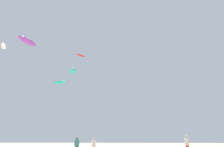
{
  "coord_description": "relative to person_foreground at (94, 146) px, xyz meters",
  "views": [
    {
      "loc": [
        1.14,
        -12.62,
        1.54
      ],
      "look_at": [
        0.0,
        17.43,
        10.12
      ],
      "focal_mm": 36.18,
      "sensor_mm": 36.0,
      "label": 1
    }
  ],
  "objects": [
    {
      "name": "kite_aloft_1",
      "position": [
        -13.12,
        15.58,
        15.95
      ],
      "size": [
        2.37,
        4.32,
        0.75
      ],
      "color": "purple"
    },
    {
      "name": "kite_aloft_6",
      "position": [
        -7.96,
        35.5,
        20.83
      ],
      "size": [
        2.36,
        2.62,
        0.34
      ],
      "color": "red"
    },
    {
      "name": "person_foreground",
      "position": [
        0.0,
        0.0,
        0.0
      ],
      "size": [
        0.35,
        0.5,
        1.55
      ],
      "rotation": [
        0.0,
        0.0,
        0.23
      ],
      "color": "#2D2D33",
      "rests_on": "ground"
    },
    {
      "name": "person_midground",
      "position": [
        -1.95,
        3.48,
        0.04
      ],
      "size": [
        0.5,
        0.36,
        1.61
      ],
      "rotation": [
        0.0,
        0.0,
        1.2
      ],
      "color": "black",
      "rests_on": "ground"
    },
    {
      "name": "person_left",
      "position": [
        8.14,
        3.71,
        0.15
      ],
      "size": [
        0.41,
        0.59,
        1.8
      ],
      "rotation": [
        0.0,
        0.0,
        0.17
      ],
      "color": "#B21E23",
      "rests_on": "ground"
    },
    {
      "name": "kite_aloft_2",
      "position": [
        -11.64,
        30.98,
        12.69
      ],
      "size": [
        3.19,
        1.35,
        0.71
      ],
      "color": "#19B29E"
    },
    {
      "name": "kite_aloft_4",
      "position": [
        -7.45,
        24.82,
        13.51
      ],
      "size": [
        1.6,
        3.73,
        0.58
      ],
      "color": "#19B29E"
    },
    {
      "name": "kite_aloft_3",
      "position": [
        -17.82,
        16.91,
        15.72
      ],
      "size": [
        2.32,
        3.27,
        0.64
      ],
      "color": "white"
    }
  ]
}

